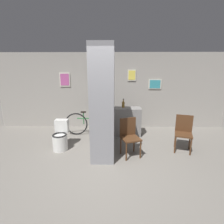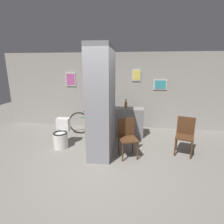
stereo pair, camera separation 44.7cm
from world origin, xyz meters
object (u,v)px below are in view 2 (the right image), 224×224
Objects in this scene: toilet at (61,136)px; chair_by_doorway at (185,134)px; bicycle at (94,123)px; chair_near_pillar at (127,136)px; bottle_tall at (126,104)px.

chair_by_doorway reaches higher than toilet.
bicycle reaches higher than toilet.
bottle_tall is at bearing 74.97° from chair_near_pillar.
bicycle is (-2.52, 1.01, -0.14)m from chair_by_doorway.
toilet is 2.12m from bottle_tall.
bottle_tall is at bearing 33.17° from toilet.
chair_by_doorway is 1.93m from bottle_tall.
bottle_tall reaches higher than chair_by_doorway.
toilet is 2.70× the size of bottle_tall.
chair_near_pillar reaches higher than bicycle.
chair_near_pillar is (1.79, -0.29, 0.19)m from toilet.
bicycle is at bearing 111.24° from chair_near_pillar.
bottle_tall is at bearing 162.01° from chair_by_doorway.
chair_by_doorway is 3.29× the size of bottle_tall.
chair_near_pillar is at bearing -9.13° from toilet.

